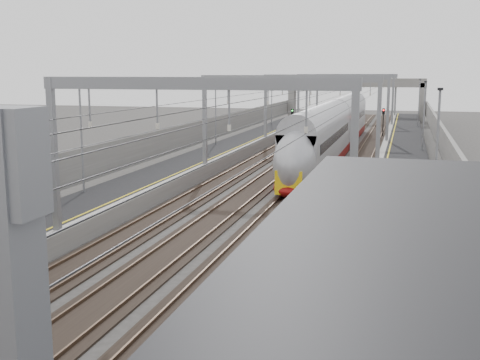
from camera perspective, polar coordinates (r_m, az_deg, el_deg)
The scene contains 11 objects.
platform_left at distance 48.64m, azimuth -4.08°, elevation 1.52°, with size 4.00×120.00×1.00m, color black.
platform_right at distance 45.90m, azimuth 15.11°, elevation 0.68°, with size 4.00×120.00×1.00m, color black.
tracks at distance 46.68m, azimuth 5.23°, elevation 0.58°, with size 11.40×140.00×0.20m.
overhead_line at distance 52.59m, azimuth 6.63°, elevation 8.30°, with size 13.00×140.00×6.60m.
overbridge at distance 100.68m, azimuth 10.93°, elevation 8.55°, with size 22.00×2.20×6.90m.
wall_left at distance 49.64m, azimuth -7.59°, elevation 2.91°, with size 0.30×120.00×3.20m, color slate.
wall_right at distance 45.84m, azimuth 19.18°, elevation 1.84°, with size 0.30×120.00×3.20m, color slate.
train at distance 57.66m, azimuth 8.81°, elevation 4.32°, with size 2.63×47.85×4.16m.
signal_green at distance 73.43m, azimuth 4.98°, elevation 5.91°, with size 0.32×0.32×3.48m.
signal_red_near at distance 63.82m, azimuth 11.02°, elevation 5.14°, with size 0.32×0.32×3.48m.
signal_red_far at distance 76.36m, azimuth 13.44°, elevation 5.84°, with size 0.32×0.32×3.48m.
Camera 1 is at (8.09, -0.32, 7.75)m, focal length 45.00 mm.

